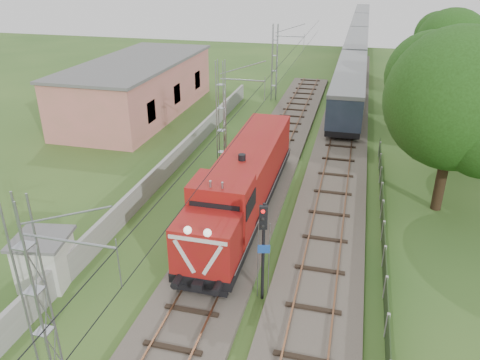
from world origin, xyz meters
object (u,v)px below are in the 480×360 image
(locomotive, at_px, (244,182))
(relay_hut, at_px, (45,260))
(signal_post, at_px, (263,236))
(coach_rake, at_px, (358,37))

(locomotive, xyz_separation_m, relay_hut, (-7.40, -8.60, -0.93))
(locomotive, height_order, signal_post, signal_post)
(coach_rake, height_order, relay_hut, coach_rake)
(locomotive, distance_m, relay_hut, 11.38)
(locomotive, relative_size, coach_rake, 0.18)
(coach_rake, relative_size, relay_hut, 32.26)
(relay_hut, bearing_deg, locomotive, 49.28)
(relay_hut, bearing_deg, coach_rake, 79.49)
(locomotive, relative_size, relay_hut, 5.96)
(coach_rake, xyz_separation_m, signal_post, (-2.34, -65.58, 0.84))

